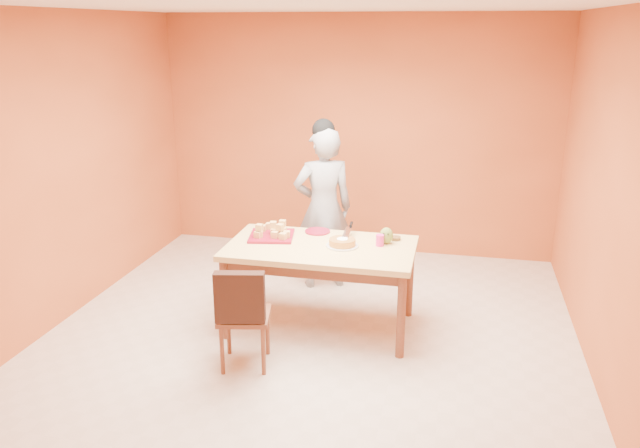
% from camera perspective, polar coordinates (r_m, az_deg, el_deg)
% --- Properties ---
extents(floor, '(5.00, 5.00, 0.00)m').
position_cam_1_polar(floor, '(5.30, -1.43, -11.12)').
color(floor, beige).
rests_on(floor, ground).
extents(ceiling, '(5.00, 5.00, 0.00)m').
position_cam_1_polar(ceiling, '(4.65, -1.70, 19.48)').
color(ceiling, white).
rests_on(ceiling, wall_back).
extents(wall_back, '(4.50, 0.00, 4.50)m').
position_cam_1_polar(wall_back, '(7.20, 3.38, 8.02)').
color(wall_back, '#C35C2D').
rests_on(wall_back, floor).
extents(wall_left, '(0.00, 5.00, 5.00)m').
position_cam_1_polar(wall_left, '(5.77, -23.84, 4.12)').
color(wall_left, '#C35C2D').
rests_on(wall_left, floor).
extents(wall_right, '(0.00, 5.00, 5.00)m').
position_cam_1_polar(wall_right, '(4.79, 25.55, 1.36)').
color(wall_right, '#C35C2D').
rests_on(wall_right, floor).
extents(dining_table, '(1.60, 0.90, 0.76)m').
position_cam_1_polar(dining_table, '(5.36, 0.07, -2.93)').
color(dining_table, '#E1C475').
rests_on(dining_table, floor).
extents(dining_chair, '(0.47, 0.52, 0.85)m').
position_cam_1_polar(dining_chair, '(4.87, -7.01, -8.15)').
color(dining_chair, brown).
rests_on(dining_chair, floor).
extents(pastry_pile, '(0.34, 0.34, 0.11)m').
position_cam_1_polar(pastry_pile, '(5.53, -4.46, -0.43)').
color(pastry_pile, '#E4B661').
rests_on(pastry_pile, pastry_platter).
extents(person, '(0.70, 0.60, 1.63)m').
position_cam_1_polar(person, '(6.20, 0.31, 1.41)').
color(person, '#949497').
rests_on(person, floor).
extents(pastry_platter, '(0.44, 0.44, 0.02)m').
position_cam_1_polar(pastry_platter, '(5.55, -4.45, -1.10)').
color(pastry_platter, maroon).
rests_on(pastry_platter, dining_table).
extents(red_dinner_plate, '(0.27, 0.27, 0.01)m').
position_cam_1_polar(red_dinner_plate, '(5.67, -0.23, -0.67)').
color(red_dinner_plate, maroon).
rests_on(red_dinner_plate, dining_table).
extents(white_cake_plate, '(0.34, 0.34, 0.01)m').
position_cam_1_polar(white_cake_plate, '(5.31, 2.04, -1.99)').
color(white_cake_plate, silver).
rests_on(white_cake_plate, dining_table).
extents(sponge_cake, '(0.23, 0.23, 0.05)m').
position_cam_1_polar(sponge_cake, '(5.30, 2.05, -1.67)').
color(sponge_cake, '#E9943C').
rests_on(sponge_cake, white_cake_plate).
extents(cake_server, '(0.07, 0.29, 0.01)m').
position_cam_1_polar(cake_server, '(5.46, 2.51, -0.74)').
color(cake_server, silver).
rests_on(cake_server, sponge_cake).
extents(egg_ornament, '(0.13, 0.11, 0.14)m').
position_cam_1_polar(egg_ornament, '(5.39, 6.09, -1.06)').
color(egg_ornament, olive).
rests_on(egg_ornament, dining_table).
extents(magenta_glass, '(0.07, 0.07, 0.10)m').
position_cam_1_polar(magenta_glass, '(5.33, 5.49, -1.49)').
color(magenta_glass, '#E22289').
rests_on(magenta_glass, dining_table).
extents(checker_tin, '(0.12, 0.12, 0.03)m').
position_cam_1_polar(checker_tin, '(5.51, 6.89, -1.30)').
color(checker_tin, '#341D0E').
rests_on(checker_tin, dining_table).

